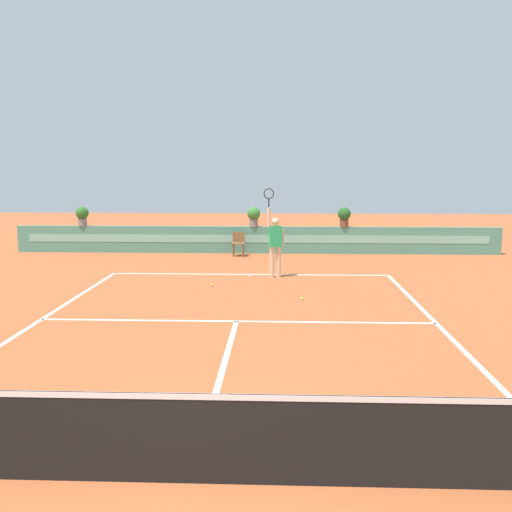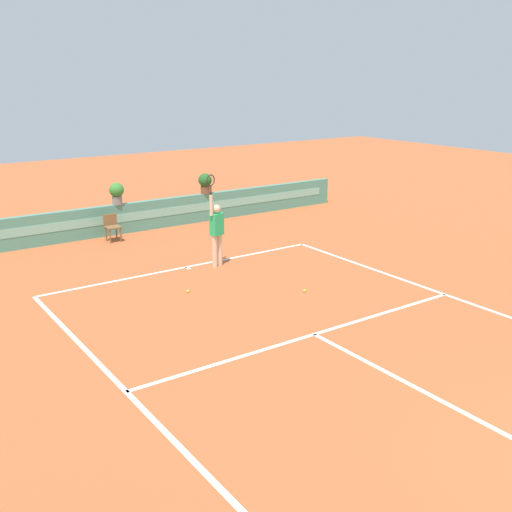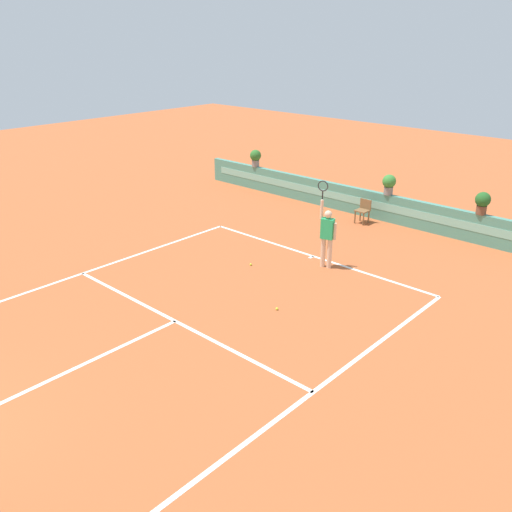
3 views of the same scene
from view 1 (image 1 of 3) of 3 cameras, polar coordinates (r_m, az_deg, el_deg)
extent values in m
plane|color=#B2562D|center=(12.03, -2.03, -6.77)|extent=(60.00, 60.00, 0.00)
cube|color=white|center=(17.77, -0.60, -1.77)|extent=(8.22, 0.10, 0.01)
cube|color=white|center=(12.42, -1.89, -6.27)|extent=(8.22, 0.10, 0.01)
cube|color=white|center=(9.37, -3.35, -11.24)|extent=(0.10, 6.40, 0.01)
cube|color=white|center=(12.95, -20.61, -6.20)|extent=(0.10, 11.89, 0.01)
cube|color=white|center=(12.37, 17.43, -6.72)|extent=(0.10, 11.89, 0.01)
cube|color=white|center=(17.67, -0.61, -1.83)|extent=(0.10, 0.20, 0.01)
cube|color=black|center=(6.25, -6.41, -17.02)|extent=(8.82, 0.02, 0.95)
cube|color=white|center=(6.08, -6.48, -13.23)|extent=(8.82, 0.03, 0.06)
cube|color=#4C8E7A|center=(22.15, -0.01, 1.56)|extent=(18.00, 0.20, 1.00)
cube|color=#7ABCA8|center=(22.04, -0.02, 1.66)|extent=(17.10, 0.01, 0.28)
cylinder|color=brown|center=(21.26, -2.21, 0.52)|extent=(0.05, 0.05, 0.45)
cylinder|color=brown|center=(21.24, -1.26, 0.51)|extent=(0.05, 0.05, 0.45)
cylinder|color=brown|center=(21.61, -2.14, 0.65)|extent=(0.05, 0.05, 0.45)
cylinder|color=brown|center=(21.59, -1.21, 0.64)|extent=(0.05, 0.05, 0.45)
cube|color=brown|center=(21.39, -1.71, 1.23)|extent=(0.44, 0.44, 0.04)
cube|color=brown|center=(21.56, -1.67, 1.82)|extent=(0.44, 0.04, 0.36)
cylinder|color=beige|center=(17.29, 2.18, -0.57)|extent=(0.14, 0.14, 0.90)
cylinder|color=beige|center=(17.24, 1.54, -0.59)|extent=(0.14, 0.14, 0.90)
cube|color=#28B266|center=(17.16, 1.87, 1.90)|extent=(0.41, 0.31, 0.60)
sphere|color=beige|center=(17.12, 1.88, 3.33)|extent=(0.22, 0.22, 0.22)
cylinder|color=beige|center=(17.06, 1.23, 3.71)|extent=(0.09, 0.09, 0.55)
cylinder|color=black|center=(17.03, 1.23, 5.12)|extent=(0.04, 0.04, 0.24)
torus|color=#262626|center=(17.02, 1.24, 6.00)|extent=(0.31, 0.11, 0.31)
cylinder|color=beige|center=(17.23, 2.58, 1.75)|extent=(0.09, 0.09, 0.50)
sphere|color=#CCE033|center=(14.40, 4.42, -4.10)|extent=(0.07, 0.07, 0.07)
sphere|color=#CCE033|center=(16.06, -4.28, -2.79)|extent=(0.07, 0.07, 0.07)
cylinder|color=brown|center=(22.19, 8.44, 3.14)|extent=(0.32, 0.32, 0.28)
sphere|color=#235B23|center=(22.16, 8.46, 4.03)|extent=(0.48, 0.48, 0.48)
cylinder|color=gray|center=(22.08, -0.22, 3.21)|extent=(0.32, 0.32, 0.28)
sphere|color=#387F33|center=(22.05, -0.22, 4.10)|extent=(0.48, 0.48, 0.48)
cylinder|color=gray|center=(23.27, -16.30, 3.14)|extent=(0.32, 0.32, 0.28)
sphere|color=#2D6B28|center=(23.25, -16.33, 3.98)|extent=(0.48, 0.48, 0.48)
camera|label=2|loc=(9.21, -68.23, 15.51)|focal=42.50mm
camera|label=3|loc=(10.10, 64.76, 22.74)|focal=38.18mm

